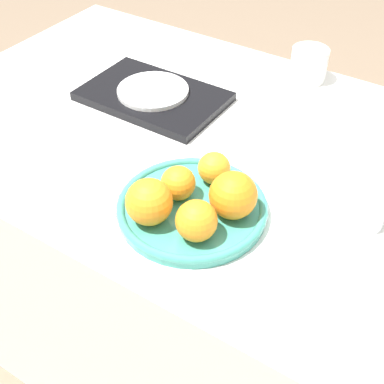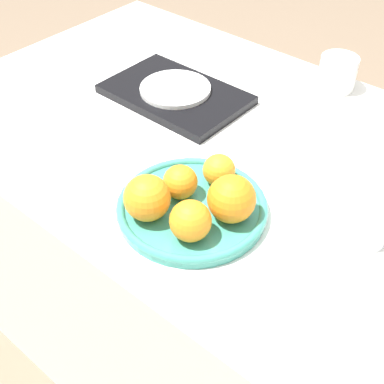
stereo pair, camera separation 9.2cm
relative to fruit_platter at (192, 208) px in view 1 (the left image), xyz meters
name	(u,v)px [view 1 (the left image)]	position (x,y,z in m)	size (l,w,h in m)	color
ground_plane	(210,337)	(-0.07, 0.21, -0.74)	(12.00, 12.00, 0.00)	#7A6651
table	(214,257)	(-0.07, 0.21, -0.37)	(1.38, 0.82, 0.72)	white
fruit_platter	(192,208)	(0.00, 0.00, 0.00)	(0.27, 0.27, 0.02)	teal
orange_0	(233,195)	(0.07, 0.02, 0.05)	(0.08, 0.08, 0.08)	orange
orange_1	(178,183)	(-0.03, 0.01, 0.04)	(0.06, 0.06, 0.06)	orange
orange_2	(196,221)	(0.05, -0.06, 0.04)	(0.07, 0.07, 0.07)	orange
orange_3	(149,202)	(-0.04, -0.07, 0.05)	(0.08, 0.08, 0.08)	orange
orange_4	(214,168)	(0.00, 0.08, 0.03)	(0.06, 0.06, 0.06)	orange
water_glass	(369,202)	(0.27, 0.14, 0.04)	(0.07, 0.07, 0.10)	silver
serving_tray	(153,96)	(-0.28, 0.27, 0.00)	(0.32, 0.21, 0.02)	black
side_plate	(153,91)	(-0.28, 0.27, 0.01)	(0.16, 0.16, 0.01)	white
cup_1	(309,64)	(-0.02, 0.55, 0.03)	(0.09, 0.09, 0.08)	white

